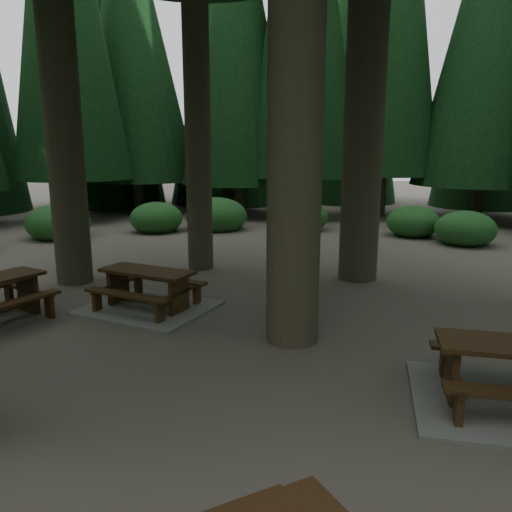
{
  "coord_description": "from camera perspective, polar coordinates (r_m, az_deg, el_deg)",
  "views": [
    {
      "loc": [
        0.67,
        -7.46,
        3.06
      ],
      "look_at": [
        0.14,
        1.5,
        1.1
      ],
      "focal_mm": 35.0,
      "sensor_mm": 36.0,
      "label": 1
    }
  ],
  "objects": [
    {
      "name": "ground",
      "position": [
        8.09,
        -1.63,
        -9.91
      ],
      "size": [
        80.0,
        80.0,
        0.0
      ],
      "primitive_type": "plane",
      "color": "#575046",
      "rests_on": "ground"
    },
    {
      "name": "picnic_table_c",
      "position": [
        9.83,
        -12.24,
        -4.48
      ],
      "size": [
        2.87,
        2.65,
        0.78
      ],
      "rotation": [
        0.0,
        0.0,
        -0.39
      ],
      "color": "gray",
      "rests_on": "ground"
    },
    {
      "name": "shrub_ring",
      "position": [
        8.63,
        3.47,
        -5.65
      ],
      "size": [
        23.86,
        24.64,
        1.49
      ],
      "color": "#216029",
      "rests_on": "ground"
    }
  ]
}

